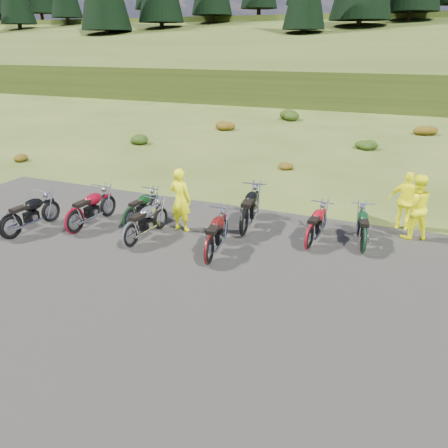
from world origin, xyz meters
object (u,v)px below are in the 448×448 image
at_px(motorcycle_7, 362,254).
at_px(person_middle, 181,201).
at_px(motorcycle_3, 132,248).
at_px(motorcycle_0, 13,240).

height_order(motorcycle_7, person_middle, person_middle).
bearing_deg(motorcycle_7, motorcycle_3, 99.21).
distance_m(motorcycle_0, person_middle, 4.81).
relative_size(motorcycle_3, person_middle, 1.11).
xyz_separation_m(motorcycle_0, motorcycle_7, (9.16, 2.72, 0.00)).
height_order(motorcycle_3, motorcycle_7, motorcycle_3).
xyz_separation_m(motorcycle_7, person_middle, (-5.07, -0.38, 0.92)).
bearing_deg(motorcycle_7, motorcycle_0, 97.04).
xyz_separation_m(motorcycle_3, motorcycle_7, (5.77, 1.96, 0.00)).
xyz_separation_m(motorcycle_0, person_middle, (4.09, 2.34, 0.92)).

